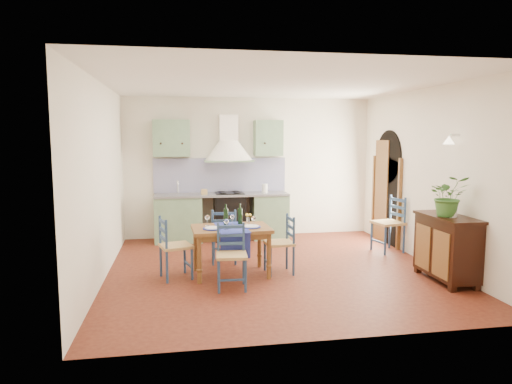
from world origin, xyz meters
TOP-DOWN VIEW (x-y plane):
  - floor at (0.00, 0.00)m, footprint 5.00×5.00m
  - back_wall at (-0.47, 2.29)m, footprint 5.00×0.96m
  - right_wall at (2.50, 0.28)m, footprint 0.26×5.00m
  - left_wall at (-2.50, 0.00)m, footprint 0.04×5.00m
  - ceiling at (0.00, 0.00)m, footprint 5.00×5.00m
  - dining_table at (-0.68, -0.17)m, footprint 1.15×0.87m
  - chair_near at (-0.75, -0.75)m, footprint 0.43×0.43m
  - chair_far at (-0.72, 0.50)m, footprint 0.46×0.46m
  - chair_left at (-1.52, -0.20)m, footprint 0.52×0.52m
  - chair_right at (0.06, -0.19)m, footprint 0.43×0.43m
  - chair_spare at (2.23, 0.75)m, footprint 0.54×0.54m
  - sideboard at (2.26, -0.96)m, footprint 0.50×1.05m
  - potted_plant at (2.22, -1.01)m, footprint 0.63×0.59m

SIDE VIEW (x-z plane):
  - floor at x=0.00m, z-range 0.00..0.00m
  - chair_near at x=-0.75m, z-range 0.01..0.88m
  - chair_right at x=0.06m, z-range 0.01..0.88m
  - chair_far at x=-0.72m, z-range 0.02..0.90m
  - chair_left at x=-1.52m, z-range 0.02..0.91m
  - chair_spare at x=2.23m, z-range 0.02..1.00m
  - sideboard at x=2.26m, z-range 0.04..0.98m
  - dining_table at x=-0.68m, z-range 0.12..1.15m
  - back_wall at x=-0.47m, z-range -0.35..2.45m
  - potted_plant at x=2.22m, z-range 0.94..1.50m
  - right_wall at x=2.50m, z-range -0.06..2.74m
  - left_wall at x=-2.50m, z-range 0.00..2.80m
  - ceiling at x=0.00m, z-range 2.80..2.81m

